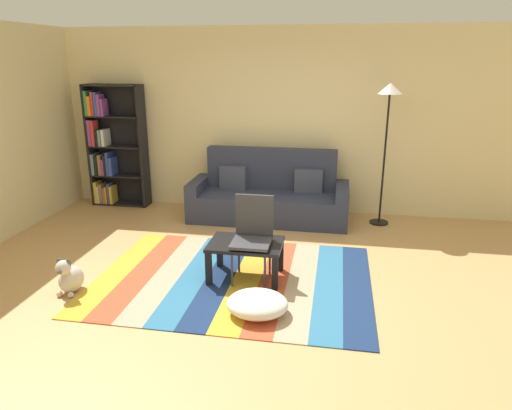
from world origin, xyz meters
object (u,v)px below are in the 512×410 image
pouf (257,304)px  bookshelf (111,149)px  standing_lamp (389,108)px  tv_remote (246,242)px  couch (269,196)px  folding_chair (253,231)px  coffee_table (246,249)px  dog (70,277)px

pouf → bookshelf: bearing=133.9°
pouf → standing_lamp: (1.29, 2.75, 1.51)m
bookshelf → standing_lamp: (4.14, -0.22, 0.72)m
tv_remote → couch: bearing=60.8°
pouf → folding_chair: size_ratio=0.63×
coffee_table → folding_chair: 0.21m
coffee_table → standing_lamp: standing_lamp is taller
coffee_table → tv_remote: 0.08m
tv_remote → folding_chair: folding_chair is taller
folding_chair → dog: bearing=-133.8°
coffee_table → standing_lamp: size_ratio=0.40×
couch → standing_lamp: bearing=2.5°
couch → pouf: bearing=-83.7°
pouf → standing_lamp: standing_lamp is taller
bookshelf → folding_chair: bookshelf is taller
coffee_table → pouf: bearing=-70.8°
dog → folding_chair: (1.75, 0.64, 0.37)m
couch → dog: 3.06m
bookshelf → coffee_table: (2.60, -2.24, -0.56)m
tv_remote → bookshelf: bearing=108.7°
pouf → folding_chair: bearing=103.5°
couch → standing_lamp: size_ratio=1.16×
couch → standing_lamp: (1.58, 0.07, 1.29)m
dog → tv_remote: size_ratio=2.65×
dog → folding_chair: size_ratio=0.44×
coffee_table → dog: (-1.67, -0.62, -0.18)m
coffee_table → dog: coffee_table is taller
couch → coffee_table: size_ratio=2.94×
standing_lamp → couch: bearing=-177.5°
bookshelf → tv_remote: bearing=-40.8°
coffee_table → folding_chair: bearing=17.4°
dog → coffee_table: bearing=20.3°
couch → bookshelf: 2.63m
coffee_table → dog: bearing=-159.7°
bookshelf → dog: bearing=-72.1°
pouf → standing_lamp: 3.39m
bookshelf → standing_lamp: size_ratio=0.97×
couch → folding_chair: size_ratio=2.51×
pouf → tv_remote: size_ratio=3.79×
coffee_table → tv_remote: tv_remote is taller
pouf → standing_lamp: bearing=64.9°
dog → standing_lamp: size_ratio=0.20×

